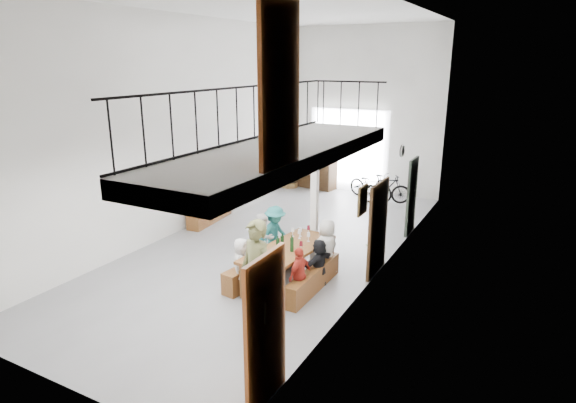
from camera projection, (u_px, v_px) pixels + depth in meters
The scene contains 24 objects.
floor at pixel (274, 246), 11.83m from camera, with size 12.00×12.00×0.00m, color slate.
room_walls at pixel (272, 98), 10.83m from camera, with size 12.00×12.00×12.00m.
gateway_portal at pixel (348, 150), 16.64m from camera, with size 2.80×0.08×2.80m, color white.
right_wall_decor at pixel (352, 215), 8.54m from camera, with size 0.07×8.28×5.07m.
balcony at pixel (282, 155), 7.45m from camera, with size 1.52×5.62×4.00m.
tasting_table at pixel (288, 252), 9.60m from camera, with size 1.15×2.35×0.79m.
bench_inner at pixel (260, 269), 9.94m from camera, with size 0.31×1.97×0.45m, color brown.
bench_wall at pixel (313, 279), 9.48m from camera, with size 0.26×1.97×0.45m, color brown.
tableware at pixel (290, 240), 9.62m from camera, with size 0.70×1.53×0.35m.
side_bench at pixel (210, 213), 13.53m from camera, with size 0.39×1.78×0.50m, color brown.
oak_barrel at pixel (289, 175), 17.20m from camera, with size 0.61×0.61×0.90m.
serving_counter at pixel (309, 172), 17.25m from camera, with size 2.01×0.56×1.06m, color #372313.
counter_bottles at pixel (309, 154), 17.05m from camera, with size 1.75×0.32×0.28m.
guest_left_a at pixel (241, 265), 9.40m from camera, with size 0.53×0.34×1.08m, color silver.
guest_left_b at pixel (256, 253), 9.84m from camera, with size 0.44×0.29×1.20m, color #237776.
guest_left_c at pixel (263, 243), 10.26m from camera, with size 0.63×0.49×1.29m, color silver.
guest_left_d at pixel (275, 235), 10.65m from camera, with size 0.86×0.49×1.33m, color #237776.
guest_right_a at pixel (300, 274), 9.00m from camera, with size 0.62×0.26×1.06m, color #B42A1E.
guest_right_b at pixel (319, 263), 9.55m from camera, with size 0.94×0.30×1.01m, color black.
guest_right_c at pixel (327, 248), 10.04m from camera, with size 0.60×0.39×1.24m, color silver.
host_standing at pixel (256, 274), 8.05m from camera, with size 0.69×0.45×1.88m, color brown.
potted_plant at pixel (375, 250), 10.98m from camera, with size 0.40×0.35×0.44m, color #1A4E1B.
bicycle_near at pixel (371, 185), 15.74m from camera, with size 0.60×1.72×0.90m, color black.
bicycle_far at pixel (386, 189), 15.21m from camera, with size 0.44×1.56×0.94m, color black.
Camera 1 is at (5.52, -9.57, 4.38)m, focal length 30.00 mm.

